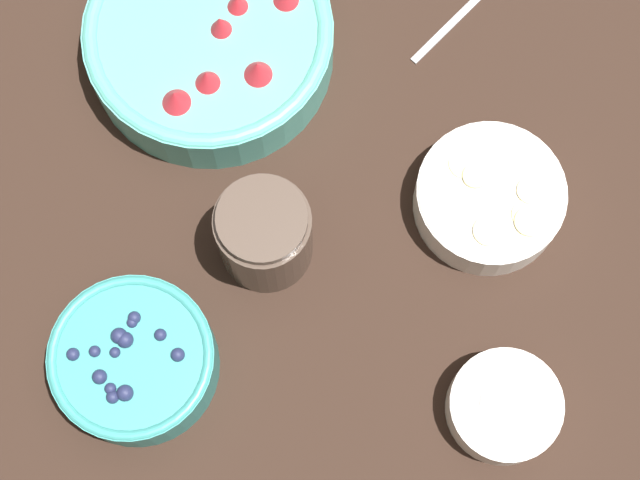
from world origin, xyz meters
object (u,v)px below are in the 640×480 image
(bowl_strawberries, at_px, (210,41))
(bowl_cream, at_px, (505,406))
(jar_chocolate, at_px, (265,235))
(bowl_bananas, at_px, (490,197))
(bowl_blueberries, at_px, (134,361))

(bowl_strawberries, xyz_separation_m, bowl_cream, (0.44, 0.18, -0.01))
(bowl_strawberries, relative_size, jar_chocolate, 2.41)
(bowl_bananas, relative_size, jar_chocolate, 1.40)
(bowl_bananas, xyz_separation_m, bowl_cream, (0.20, -0.05, -0.00))
(bowl_cream, distance_m, jar_chocolate, 0.28)
(bowl_cream, xyz_separation_m, jar_chocolate, (-0.22, -0.18, 0.02))
(bowl_strawberries, height_order, bowl_bananas, bowl_strawberries)
(bowl_blueberries, xyz_separation_m, bowl_cream, (0.13, 0.33, -0.01))
(bowl_blueberries, height_order, bowl_cream, bowl_blueberries)
(bowl_strawberries, xyz_separation_m, jar_chocolate, (0.22, 0.00, 0.01))
(bowl_blueberries, bearing_deg, bowl_strawberries, 154.20)
(jar_chocolate, bearing_deg, bowl_cream, 39.54)
(bowl_strawberries, bearing_deg, bowl_blueberries, -25.80)
(bowl_strawberries, height_order, jar_chocolate, jar_chocolate)
(bowl_strawberries, height_order, bowl_cream, bowl_strawberries)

